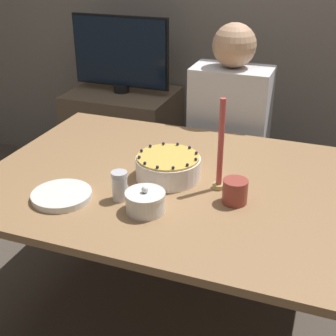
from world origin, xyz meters
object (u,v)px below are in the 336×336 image
Objects in this scene: sugar_shaker at (120,186)px; candle at (220,152)px; person_man_blue_shirt at (228,152)px; tv_monitor at (120,53)px; sugar_bowl at (145,202)px; cake at (168,167)px.

candle is (0.31, 0.20, 0.09)m from sugar_shaker.
person_man_blue_shirt reaches higher than tv_monitor.
tv_monitor reaches higher than sugar_shaker.
sugar_shaker is 0.31× the size of candle.
tv_monitor is (-0.74, 1.36, 0.16)m from sugar_bowl.
sugar_bowl is at bearing -61.51° from tv_monitor.
tv_monitor is at bearing 129.97° from candle.
candle is at bearing -50.03° from tv_monitor.
candle reaches higher than cake.
tv_monitor reaches higher than sugar_bowl.
tv_monitor is at bearing -24.42° from person_man_blue_shirt.
cake is at bearing 84.58° from person_man_blue_shirt.
tv_monitor reaches higher than candle.
sugar_bowl is 0.39× the size of candle.
cake is 1.82× the size of sugar_bowl.
sugar_shaker is at bearing 79.71° from person_man_blue_shirt.
cake is 0.72× the size of candle.
tv_monitor is at bearing 118.49° from sugar_bowl.
sugar_shaker is 0.17× the size of tv_monitor.
sugar_shaker is (-0.12, 0.04, 0.02)m from sugar_bowl.
person_man_blue_shirt is (0.06, 1.00, -0.23)m from sugar_bowl.
sugar_bowl is at bearing -87.02° from cake.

